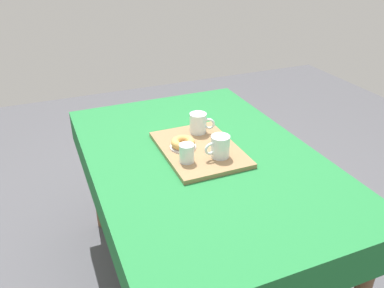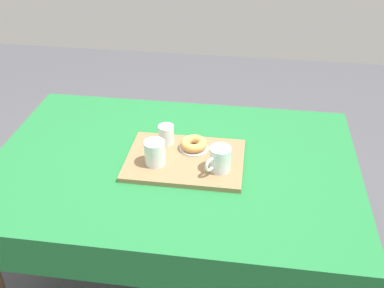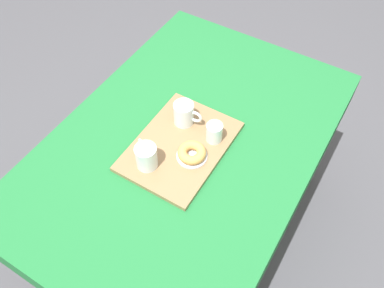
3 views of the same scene
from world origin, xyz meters
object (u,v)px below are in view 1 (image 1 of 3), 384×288
Objects in this scene: tea_mug_right at (220,147)px; water_glass_near at (187,154)px; serving_tray at (200,149)px; sugar_donut_left at (183,143)px; tea_mug_left at (198,124)px; dining_table at (203,173)px; donut_plate_left at (183,147)px.

tea_mug_right is 0.15m from water_glass_near.
sugar_donut_left is at bearing 70.76° from serving_tray.
sugar_donut_left is (0.12, -0.03, -0.01)m from water_glass_near.
water_glass_near is at bearing 166.03° from sugar_donut_left.
tea_mug_left reaches higher than sugar_donut_left.
serving_tray is at bearing -47.49° from water_glass_near.
tea_mug_left is at bearing -33.53° from water_glass_near.
water_glass_near is at bearing 83.83° from tea_mug_right.
tea_mug_left is 0.29m from water_glass_near.
tea_mug_right is (-0.11, -0.05, 0.06)m from serving_tray.
dining_table is 18.16× the size of water_glass_near.
donut_plate_left is (0.07, 0.07, 0.12)m from dining_table.
donut_plate_left is at bearing -13.97° from water_glass_near.
tea_mug_right is 1.54× the size of water_glass_near.
tea_mug_right is 0.19m from donut_plate_left.
tea_mug_left is 0.93× the size of donut_plate_left.
serving_tray reaches higher than dining_table.
donut_plate_left is at bearing 70.76° from serving_tray.
dining_table is 11.80× the size of tea_mug_right.
tea_mug_left is at bearing -20.78° from serving_tray.
sugar_donut_left is (-0.00, 0.00, 0.02)m from donut_plate_left.
serving_tray is 0.08m from donut_plate_left.
tea_mug_left is at bearing -47.37° from sugar_donut_left.
tea_mug_right is at bearing -96.17° from water_glass_near.
serving_tray is 0.09m from sugar_donut_left.
tea_mug_right is at bearing -138.87° from donut_plate_left.
dining_table is 0.18m from tea_mug_right.
serving_tray is 0.16m from tea_mug_left.
tea_mug_right is (-0.06, -0.05, 0.16)m from dining_table.
dining_table is 0.11m from serving_tray.
water_glass_near reaches higher than sugar_donut_left.
serving_tray is at bearing 159.22° from tea_mug_left.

